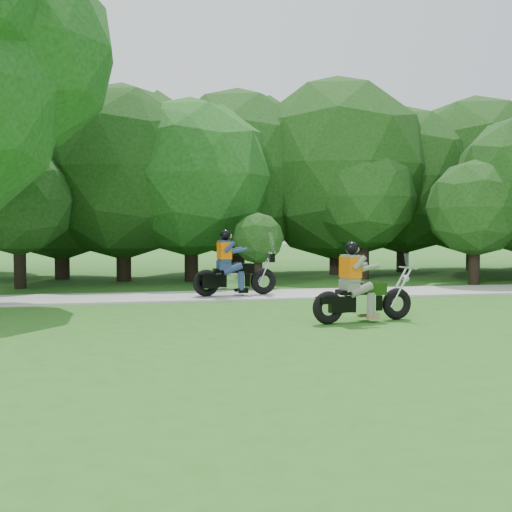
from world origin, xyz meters
name	(u,v)px	position (x,y,z in m)	size (l,w,h in m)	color
ground	(504,348)	(0.00, 0.00, 0.00)	(100.00, 100.00, 0.00)	#29641C
walkway	(343,293)	(0.00, 8.00, 0.03)	(60.00, 2.20, 0.06)	#A4A49E
tree_line	(278,179)	(-0.39, 14.52, 3.69)	(39.14, 12.36, 7.70)	black
chopper_motorcycle	(358,293)	(-1.37, 3.03, 0.61)	(2.30, 0.83, 1.65)	black
touring_motorcycle	(230,272)	(-3.29, 7.72, 0.71)	(2.34, 0.85, 1.78)	black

